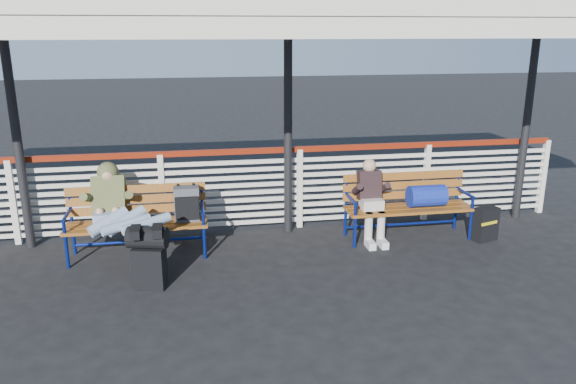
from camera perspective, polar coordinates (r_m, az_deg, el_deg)
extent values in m
plane|color=black|center=(6.66, -12.90, -9.92)|extent=(60.00, 60.00, 0.00)
cube|color=silver|center=(8.22, -12.63, -0.34)|extent=(12.00, 0.04, 1.04)
cube|color=maroon|center=(8.07, -12.90, 3.75)|extent=(12.00, 0.06, 0.08)
cube|color=silver|center=(9.93, 24.46, 1.42)|extent=(0.08, 0.08, 1.20)
cube|color=silver|center=(6.90, -14.26, 17.36)|extent=(12.60, 3.60, 0.16)
cube|color=silver|center=(5.15, -15.43, 16.38)|extent=(12.60, 0.06, 0.30)
cylinder|color=black|center=(8.16, -25.82, 4.82)|extent=(0.12, 0.12, 3.00)
cylinder|color=black|center=(7.98, 0.01, 6.21)|extent=(0.12, 0.12, 3.00)
cylinder|color=black|center=(9.36, 23.07, 6.41)|extent=(0.12, 0.12, 3.00)
cube|color=black|center=(6.70, -13.88, -7.49)|extent=(0.40, 0.30, 0.49)
cylinder|color=black|center=(6.56, -14.10, -4.51)|extent=(0.50, 0.35, 0.25)
cube|color=#9A631D|center=(7.53, -15.10, -3.25)|extent=(1.80, 0.50, 0.04)
cube|color=#9A631D|center=(7.69, -15.10, -0.71)|extent=(1.80, 0.10, 0.40)
cylinder|color=navy|center=(7.55, -21.55, -5.62)|extent=(0.04, 0.04, 0.45)
cylinder|color=navy|center=(7.38, -8.49, -5.10)|extent=(0.04, 0.04, 0.45)
cylinder|color=navy|center=(7.91, -21.09, -2.86)|extent=(0.04, 0.04, 0.90)
cylinder|color=navy|center=(7.75, -8.68, -2.30)|extent=(0.04, 0.04, 0.90)
cube|color=#52545A|center=(7.44, -10.24, -1.18)|extent=(0.32, 0.20, 0.45)
cube|color=#9A631D|center=(8.11, 12.21, -1.65)|extent=(1.80, 0.50, 0.04)
cube|color=#9A631D|center=(8.26, 11.65, 0.68)|extent=(1.80, 0.10, 0.40)
cylinder|color=navy|center=(7.72, 6.80, -4.05)|extent=(0.04, 0.04, 0.45)
cylinder|color=navy|center=(8.36, 18.04, -3.17)|extent=(0.04, 0.04, 0.45)
cylinder|color=navy|center=(8.08, 5.90, -1.42)|extent=(0.04, 0.04, 0.90)
cylinder|color=navy|center=(8.69, 16.75, -0.77)|extent=(0.04, 0.04, 0.90)
cylinder|color=#0E0F87|center=(8.15, 13.91, -0.38)|extent=(0.52, 0.31, 0.31)
cube|color=#8BA3BB|center=(7.59, -17.75, -2.59)|extent=(0.36, 0.26, 0.18)
cube|color=#51572E|center=(7.70, -17.74, -0.29)|extent=(0.42, 0.38, 0.53)
sphere|color=#51572E|center=(7.73, -17.82, 1.91)|extent=(0.28, 0.28, 0.28)
sphere|color=tan|center=(7.69, -17.85, 1.77)|extent=(0.21, 0.21, 0.21)
cube|color=black|center=(6.48, -15.25, -3.95)|extent=(0.11, 0.27, 0.10)
cube|color=black|center=(6.46, -13.13, -3.86)|extent=(0.11, 0.27, 0.10)
cube|color=beige|center=(7.92, 8.48, -1.27)|extent=(0.30, 0.24, 0.16)
cube|color=black|center=(7.98, 8.23, 0.74)|extent=(0.32, 0.23, 0.42)
sphere|color=tan|center=(7.93, 8.27, 2.66)|extent=(0.19, 0.19, 0.19)
cylinder|color=beige|center=(7.83, 8.18, -3.72)|extent=(0.11, 0.11, 0.46)
cylinder|color=beige|center=(7.88, 9.42, -3.63)|extent=(0.11, 0.11, 0.46)
cube|color=silver|center=(7.80, 8.35, -5.27)|extent=(0.10, 0.24, 0.10)
cube|color=silver|center=(7.86, 9.60, -5.17)|extent=(0.10, 0.24, 0.10)
cube|color=black|center=(8.41, 19.42, -3.09)|extent=(0.39, 0.29, 0.48)
cube|color=yellow|center=(8.31, 19.80, -3.01)|extent=(0.28, 0.11, 0.04)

